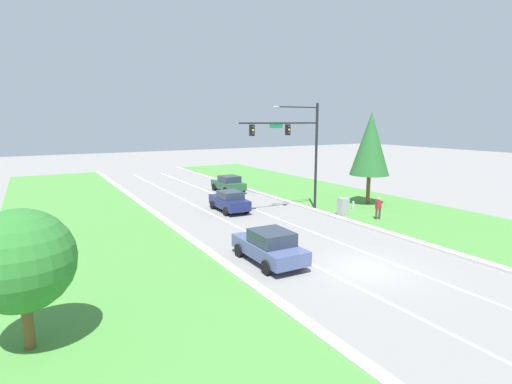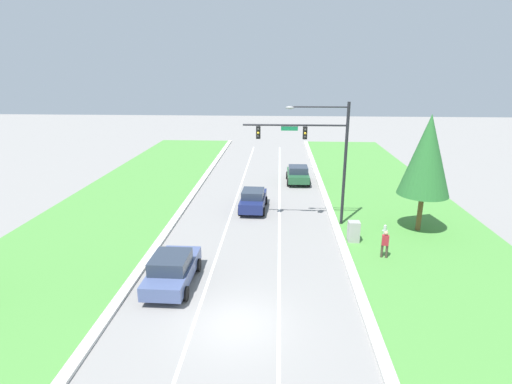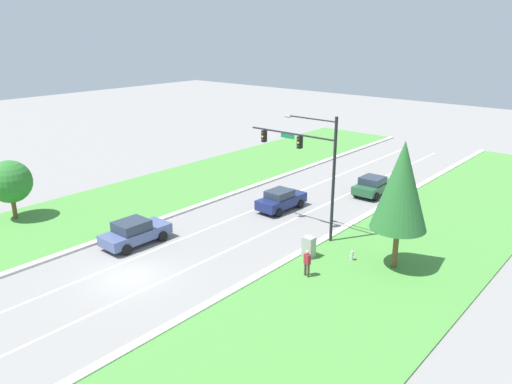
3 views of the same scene
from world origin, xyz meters
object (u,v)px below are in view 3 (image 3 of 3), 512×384
object	(u,v)px
navy_sedan	(281,200)
forest_sedan	(373,186)
oak_near_left_tree	(10,182)
pedestrian	(307,262)
slate_blue_sedan	(135,232)
traffic_signal_mast	(310,157)
utility_cabinet	(309,248)
conifer_near_right_tree	(401,186)
fire_hydrant	(352,256)

from	to	relation	value
navy_sedan	forest_sedan	bearing A→B (deg)	66.73
oak_near_left_tree	pedestrian	bearing A→B (deg)	16.75
slate_blue_sedan	oak_near_left_tree	size ratio (longest dim) A/B	1.03
traffic_signal_mast	utility_cabinet	distance (m)	6.07
forest_sedan	slate_blue_sedan	bearing A→B (deg)	-110.75
utility_cabinet	conifer_near_right_tree	size ratio (longest dim) A/B	0.18
utility_cabinet	traffic_signal_mast	bearing A→B (deg)	125.99
traffic_signal_mast	utility_cabinet	world-z (taller)	traffic_signal_mast
navy_sedan	conifer_near_right_tree	size ratio (longest dim) A/B	0.57
pedestrian	traffic_signal_mast	bearing A→B (deg)	-42.54
forest_sedan	utility_cabinet	xyz separation A→B (m)	(2.85, -13.66, -0.14)
slate_blue_sedan	pedestrian	bearing A→B (deg)	18.10
traffic_signal_mast	navy_sedan	distance (m)	7.00
traffic_signal_mast	oak_near_left_tree	distance (m)	21.80
conifer_near_right_tree	oak_near_left_tree	world-z (taller)	conifer_near_right_tree
utility_cabinet	oak_near_left_tree	size ratio (longest dim) A/B	0.31
forest_sedan	fire_hydrant	bearing A→B (deg)	-68.20
utility_cabinet	pedestrian	bearing A→B (deg)	-57.57
slate_blue_sedan	oak_near_left_tree	bearing A→B (deg)	-163.29
conifer_near_right_tree	oak_near_left_tree	distance (m)	27.37
forest_sedan	traffic_signal_mast	bearing A→B (deg)	-87.15
slate_blue_sedan	fire_hydrant	bearing A→B (deg)	30.69
fire_hydrant	forest_sedan	bearing A→B (deg)	112.59
navy_sedan	pedestrian	bearing A→B (deg)	-42.77
slate_blue_sedan	utility_cabinet	world-z (taller)	slate_blue_sedan
traffic_signal_mast	slate_blue_sedan	distance (m)	12.49
fire_hydrant	conifer_near_right_tree	xyz separation A→B (m)	(2.37, 0.80, 4.78)
forest_sedan	utility_cabinet	bearing A→B (deg)	-79.01
pedestrian	fire_hydrant	world-z (taller)	pedestrian
forest_sedan	fire_hydrant	world-z (taller)	forest_sedan
pedestrian	oak_near_left_tree	distance (m)	22.80
forest_sedan	pedestrian	bearing A→B (deg)	-75.87
forest_sedan	utility_cabinet	world-z (taller)	forest_sedan
forest_sedan	pedestrian	size ratio (longest dim) A/B	2.50
forest_sedan	navy_sedan	bearing A→B (deg)	-116.02
traffic_signal_mast	pedestrian	bearing A→B (deg)	-55.46
slate_blue_sedan	conifer_near_right_tree	bearing A→B (deg)	28.97
pedestrian	utility_cabinet	bearing A→B (deg)	-44.65
slate_blue_sedan	conifer_near_right_tree	distance (m)	17.03
navy_sedan	fire_hydrant	size ratio (longest dim) A/B	6.26
forest_sedan	slate_blue_sedan	size ratio (longest dim) A/B	0.92
forest_sedan	navy_sedan	distance (m)	8.77
traffic_signal_mast	fire_hydrant	distance (m)	7.01
navy_sedan	oak_near_left_tree	xyz separation A→B (m)	(-13.80, -14.42, 2.08)
forest_sedan	conifer_near_right_tree	xyz separation A→B (m)	(7.49, -11.52, 4.29)
traffic_signal_mast	forest_sedan	world-z (taller)	traffic_signal_mast
slate_blue_sedan	conifer_near_right_tree	world-z (taller)	conifer_near_right_tree
pedestrian	oak_near_left_tree	world-z (taller)	oak_near_left_tree
fire_hydrant	navy_sedan	bearing A→B (deg)	153.69
traffic_signal_mast	pedestrian	distance (m)	7.73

